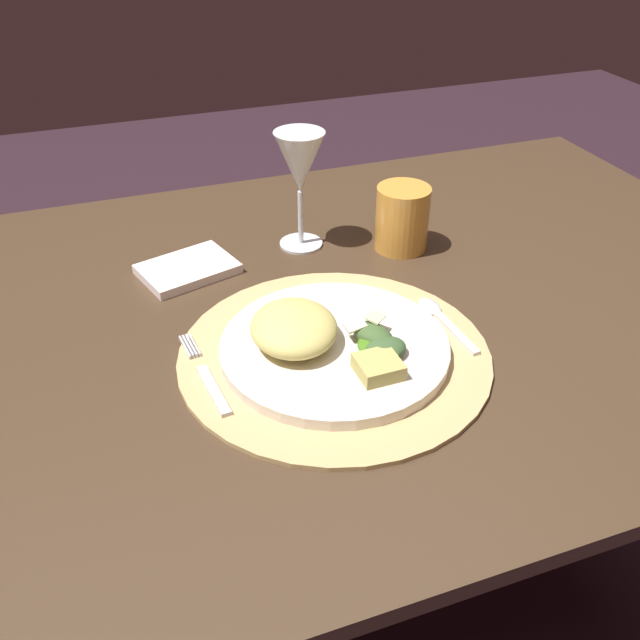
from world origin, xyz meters
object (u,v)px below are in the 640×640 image
fork (206,377)px  amber_tumbler (402,218)px  dining_table (322,399)px  spoon (439,315)px  dinner_plate (334,347)px  wine_glass (300,166)px  napkin (188,269)px

fork → amber_tumbler: bearing=32.3°
dining_table → spoon: size_ratio=10.43×
dinner_plate → amber_tumbler: amber_tumbler is taller
spoon → wine_glass: bearing=111.6°
dinner_plate → amber_tumbler: bearing=49.2°
spoon → amber_tumbler: (0.04, 0.20, 0.04)m
dining_table → amber_tumbler: (0.16, 0.11, 0.21)m
wine_glass → napkin: bearing=-171.8°
spoon → wine_glass: (-0.10, 0.25, 0.12)m
dining_table → dinner_plate: bearing=-102.9°
fork → wine_glass: size_ratio=0.90×
napkin → spoon: bearing=-39.3°
napkin → wine_glass: bearing=8.2°
fork → wine_glass: bearing=53.3°
fork → spoon: 0.30m
fork → wine_glass: 0.36m
spoon → fork: bearing=-176.0°
wine_glass → amber_tumbler: 0.17m
napkin → dinner_plate: bearing=-63.4°
dining_table → wine_glass: bearing=81.1°
wine_glass → dinner_plate: bearing=-100.5°
dining_table → spoon: spoon is taller
fork → napkin: napkin is taller
fork → spoon: (0.30, 0.02, 0.00)m
napkin → amber_tumbler: (0.32, -0.03, 0.04)m
dinner_plate → napkin: 0.28m
dining_table → fork: 0.27m
dinner_plate → spoon: 0.15m
wine_glass → spoon: bearing=-68.4°
spoon → wine_glass: size_ratio=0.75×
dinner_plate → wine_glass: size_ratio=1.54×
amber_tumbler → wine_glass: bearing=157.3°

